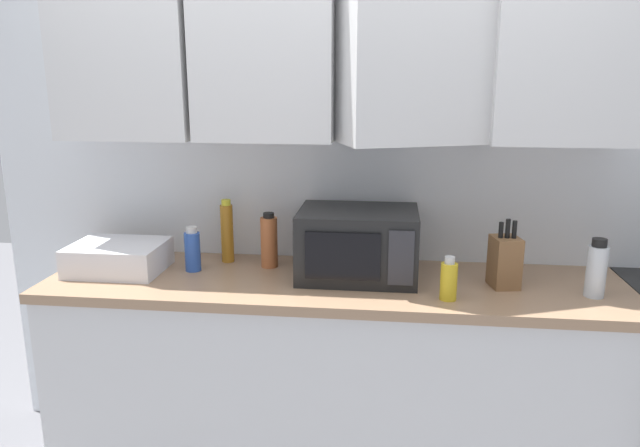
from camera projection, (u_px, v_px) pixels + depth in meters
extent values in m
cube|color=white|center=(341.00, 170.00, 2.65)|extent=(3.21, 0.06, 2.60)
cube|color=silver|center=(128.00, 46.00, 2.44)|extent=(0.56, 0.33, 0.75)
cube|color=silver|center=(266.00, 45.00, 2.37)|extent=(0.56, 0.33, 0.75)
cube|color=silver|center=(413.00, 44.00, 2.27)|extent=(0.64, 0.51, 0.75)
cube|color=silver|center=(567.00, 43.00, 2.24)|extent=(0.56, 0.33, 0.75)
cube|color=silver|center=(333.00, 383.00, 2.54)|extent=(2.31, 0.60, 0.86)
cube|color=#9E7A5B|center=(334.00, 284.00, 2.43)|extent=(2.34, 0.63, 0.04)
cube|color=black|center=(358.00, 243.00, 2.43)|extent=(0.48, 0.36, 0.28)
cube|color=black|center=(343.00, 256.00, 2.26)|extent=(0.29, 0.01, 0.18)
cube|color=#2D2D33|center=(401.00, 258.00, 2.23)|extent=(0.10, 0.01, 0.21)
cube|color=silver|center=(118.00, 257.00, 2.52)|extent=(0.38, 0.30, 0.12)
cube|color=brown|center=(505.00, 262.00, 2.32)|extent=(0.12, 0.14, 0.20)
cylinder|color=black|center=(501.00, 230.00, 2.28)|extent=(0.02, 0.02, 0.06)
cylinder|color=black|center=(508.00, 229.00, 2.28)|extent=(0.02, 0.02, 0.07)
cylinder|color=black|center=(514.00, 230.00, 2.27)|extent=(0.02, 0.02, 0.07)
cylinder|color=silver|center=(596.00, 272.00, 2.21)|extent=(0.07, 0.07, 0.19)
cylinder|color=black|center=(600.00, 243.00, 2.19)|extent=(0.05, 0.05, 0.03)
cylinder|color=gold|center=(449.00, 282.00, 2.19)|extent=(0.06, 0.06, 0.14)
cylinder|color=silver|center=(450.00, 260.00, 2.17)|extent=(0.04, 0.04, 0.03)
cylinder|color=#AD701E|center=(227.00, 233.00, 2.63)|extent=(0.06, 0.06, 0.26)
cylinder|color=yellow|center=(226.00, 202.00, 2.59)|extent=(0.04, 0.04, 0.02)
cylinder|color=#2D56B7|center=(193.00, 252.00, 2.51)|extent=(0.07, 0.07, 0.17)
cylinder|color=silver|center=(191.00, 230.00, 2.49)|extent=(0.05, 0.05, 0.03)
cylinder|color=#BC6638|center=(269.00, 242.00, 2.56)|extent=(0.07, 0.07, 0.22)
cylinder|color=black|center=(269.00, 215.00, 2.53)|extent=(0.05, 0.05, 0.02)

